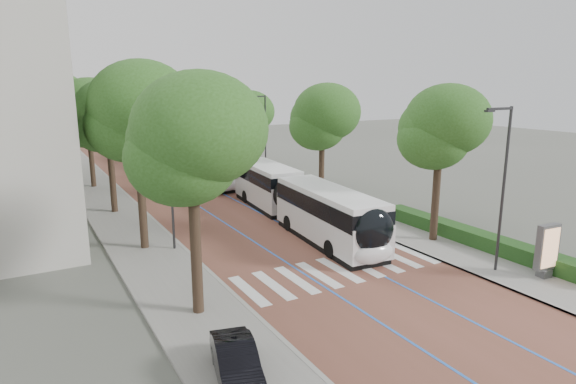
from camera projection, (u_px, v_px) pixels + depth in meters
name	position (u px, v px, depth m)	size (l,w,h in m)	color
ground	(348.00, 278.00, 23.12)	(160.00, 160.00, 0.00)	#51544C
road	(146.00, 162.00, 57.04)	(11.00, 140.00, 0.02)	brown
sidewalk_left	(78.00, 167.00, 53.41)	(4.00, 140.00, 0.12)	gray
sidewalk_right	(206.00, 157.00, 60.64)	(4.00, 140.00, 0.12)	gray
kerb_left	(96.00, 166.00, 54.33)	(0.20, 140.00, 0.14)	gray
kerb_right	(191.00, 158.00, 59.73)	(0.20, 140.00, 0.14)	gray
zebra_crossing	(339.00, 270.00, 24.06)	(10.55, 3.60, 0.01)	silver
lane_line_left	(132.00, 163.00, 56.26)	(0.12, 126.00, 0.01)	blue
lane_line_right	(159.00, 161.00, 57.81)	(0.12, 126.00, 0.01)	blue
hedge	(477.00, 238.00, 27.40)	(1.20, 14.00, 0.80)	#1A4016
streetlight_near	(502.00, 177.00, 22.71)	(1.82, 0.20, 8.00)	#2B2B2E
streetlight_far	(264.00, 132.00, 43.91)	(1.82, 0.20, 8.00)	#2B2B2E
lamp_post_left	(171.00, 178.00, 26.06)	(0.14, 0.14, 8.00)	#2B2B2E
trees_left	(87.00, 111.00, 41.79)	(6.33, 60.69, 10.02)	black
trees_right	(276.00, 117.00, 43.79)	(5.25, 46.77, 8.63)	black
lead_bus	(300.00, 201.00, 31.33)	(4.10, 18.54, 3.20)	black
bus_queued_0	(206.00, 166.00, 44.90)	(3.06, 12.50, 3.20)	silver
bus_queued_1	(162.00, 150.00, 55.52)	(3.03, 12.49, 3.20)	silver
bus_queued_2	(139.00, 140.00, 65.68)	(3.00, 12.49, 3.20)	silver
bus_queued_3	(120.00, 131.00, 78.06)	(2.61, 12.41, 3.20)	silver
ad_panel	(547.00, 250.00, 22.66)	(1.27, 0.53, 2.59)	#59595B
parked_car	(236.00, 363.00, 14.84)	(1.25, 3.58, 1.18)	black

